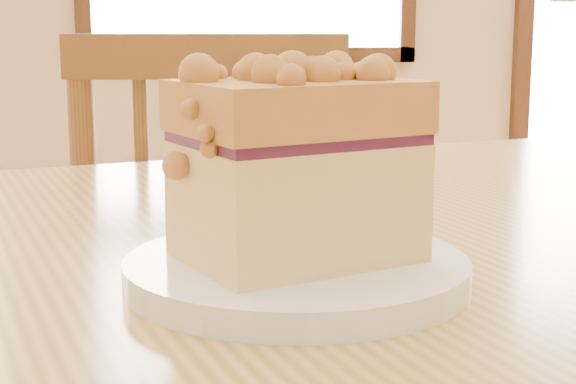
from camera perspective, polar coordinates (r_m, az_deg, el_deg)
The scene contains 4 objects.
cafe_table_main at distance 0.77m, azimuth 5.64°, elevation -9.18°, with size 1.33×1.03×0.75m.
cafe_chair_main at distance 1.39m, azimuth -4.45°, elevation -8.27°, with size 0.48×0.48×0.91m.
plate at distance 0.55m, azimuth 0.55°, elevation -5.23°, with size 0.21×0.21×0.02m.
cake_slice at distance 0.54m, azimuth 0.39°, elevation 1.96°, with size 0.16×0.14×0.13m.
Camera 1 is at (-0.32, -0.61, 0.91)m, focal length 55.00 mm.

